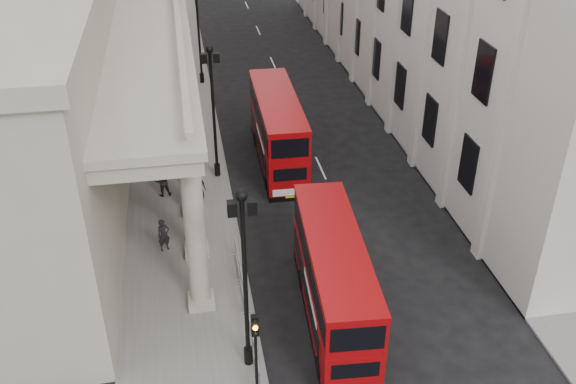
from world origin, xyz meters
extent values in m
cube|color=slate|center=(-3.00, 30.00, 0.06)|extent=(6.00, 140.00, 0.12)
cube|color=slate|center=(13.50, 30.00, 0.06)|extent=(3.00, 140.00, 0.12)
cube|color=slate|center=(-0.05, 30.00, 0.07)|extent=(0.20, 140.00, 0.14)
cube|color=#A19B87|center=(-10.50, 18.00, 6.00)|extent=(9.00, 28.00, 12.00)
cylinder|color=black|center=(-0.60, 4.00, 0.52)|extent=(0.36, 0.36, 0.80)
cylinder|color=black|center=(-0.60, 4.00, 4.12)|extent=(0.18, 0.18, 8.00)
sphere|color=black|center=(-0.60, 4.00, 8.22)|extent=(0.44, 0.44, 0.44)
cube|color=black|center=(-0.25, 4.00, 7.72)|extent=(0.35, 0.35, 0.55)
cube|color=black|center=(-0.95, 4.00, 7.72)|extent=(0.35, 0.35, 0.55)
cylinder|color=black|center=(-0.60, 20.00, 0.52)|extent=(0.36, 0.36, 0.80)
cylinder|color=black|center=(-0.60, 20.00, 4.12)|extent=(0.18, 0.18, 8.00)
sphere|color=black|center=(-0.60, 20.00, 8.22)|extent=(0.44, 0.44, 0.44)
cube|color=black|center=(-0.25, 20.00, 7.72)|extent=(0.35, 0.35, 0.55)
cube|color=black|center=(-0.95, 20.00, 7.72)|extent=(0.35, 0.35, 0.55)
cylinder|color=black|center=(-0.60, 36.00, 0.52)|extent=(0.36, 0.36, 0.80)
cylinder|color=black|center=(-0.60, 36.00, 4.12)|extent=(0.18, 0.18, 8.00)
cylinder|color=black|center=(-0.50, 2.00, 1.82)|extent=(0.12, 0.12, 3.40)
cube|color=black|center=(-0.50, 2.00, 3.97)|extent=(0.28, 0.22, 0.90)
sphere|color=black|center=(-0.50, 1.87, 4.27)|extent=(0.18, 0.18, 0.18)
sphere|color=orange|center=(-0.50, 1.87, 3.97)|extent=(0.18, 0.18, 0.18)
sphere|color=black|center=(-0.50, 1.87, 3.67)|extent=(0.18, 0.18, 0.18)
cube|color=gray|center=(-0.35, 3.40, 0.67)|extent=(0.50, 2.30, 1.10)
cube|color=gray|center=(-0.35, 5.75, 0.67)|extent=(0.50, 2.30, 1.10)
cube|color=gray|center=(-0.35, 8.10, 0.67)|extent=(0.50, 2.30, 1.10)
cube|color=gray|center=(-0.35, 10.45, 0.67)|extent=(0.50, 2.30, 1.10)
cube|color=#9A070A|center=(3.47, 6.20, 1.25)|extent=(2.94, 9.87, 1.85)
cube|color=#9A070A|center=(3.47, 6.20, 3.18)|extent=(2.94, 9.87, 1.62)
cube|color=#9A070A|center=(3.47, 6.20, 4.10)|extent=(2.98, 9.91, 0.23)
cube|color=black|center=(3.47, 6.20, 0.16)|extent=(2.96, 9.87, 0.32)
cube|color=black|center=(3.47, 6.20, 1.48)|extent=(2.88, 8.02, 0.93)
cube|color=black|center=(3.47, 6.20, 3.27)|extent=(2.96, 9.32, 1.02)
cylinder|color=black|center=(2.21, 2.89, 0.46)|extent=(0.36, 0.94, 0.93)
cylinder|color=black|center=(4.30, 2.76, 0.46)|extent=(0.36, 0.94, 0.93)
cylinder|color=black|center=(2.57, 8.54, 0.46)|extent=(0.36, 0.94, 0.93)
cylinder|color=black|center=(4.66, 8.41, 0.46)|extent=(0.36, 0.94, 0.93)
cube|color=#9D070A|center=(3.45, 21.46, 1.32)|extent=(2.64, 10.28, 1.95)
cube|color=#9D070A|center=(3.45, 21.46, 3.34)|extent=(2.64, 10.28, 1.71)
cube|color=#9D070A|center=(3.45, 21.46, 4.31)|extent=(2.68, 10.32, 0.24)
cube|color=black|center=(3.45, 21.46, 0.17)|extent=(2.66, 10.28, 0.34)
cube|color=black|center=(3.45, 21.46, 1.56)|extent=(2.66, 8.33, 0.97)
cube|color=black|center=(3.45, 21.46, 3.44)|extent=(2.69, 9.70, 1.07)
cube|color=white|center=(3.35, 16.35, 0.63)|extent=(2.05, 0.10, 0.44)
cube|color=yellow|center=(3.35, 16.34, 0.31)|extent=(0.54, 0.05, 0.13)
cylinder|color=black|center=(2.28, 17.92, 0.49)|extent=(0.33, 0.98, 0.97)
cylinder|color=black|center=(4.48, 17.88, 0.49)|extent=(0.33, 0.98, 0.97)
cylinder|color=black|center=(2.40, 23.87, 0.49)|extent=(0.33, 0.98, 0.97)
cylinder|color=black|center=(4.60, 23.82, 0.49)|extent=(0.33, 0.98, 0.97)
imported|color=black|center=(-3.91, 12.62, 1.02)|extent=(0.77, 0.65, 1.81)
imported|color=black|center=(-3.94, 18.15, 1.07)|extent=(1.01, 0.83, 1.89)
imported|color=black|center=(-1.86, 17.44, 0.93)|extent=(0.88, 0.67, 1.63)
camera|label=1|loc=(-2.30, -15.10, 19.87)|focal=40.00mm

